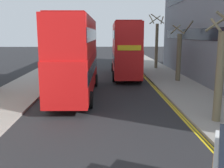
{
  "coord_description": "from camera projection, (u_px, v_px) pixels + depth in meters",
  "views": [
    {
      "loc": [
        0.1,
        -2.72,
        4.45
      ],
      "look_at": [
        0.5,
        11.0,
        1.8
      ],
      "focal_mm": 41.68,
      "sensor_mm": 36.0,
      "label": 1
    }
  ],
  "objects": [
    {
      "name": "street_tree_near",
      "position": [
        179.0,
        55.0,
        24.05
      ],
      "size": [
        1.82,
        1.76,
        5.48
      ],
      "color": "#6B6047",
      "rests_on": "sidewalk_right"
    },
    {
      "name": "double_decker_bus_oncoming",
      "position": [
        125.0,
        48.0,
        27.27
      ],
      "size": [
        2.92,
        10.84,
        5.64
      ],
      "color": "red",
      "rests_on": "ground"
    },
    {
      "name": "kerb_line_outer",
      "position": [
        169.0,
        102.0,
        17.38
      ],
      "size": [
        0.1,
        56.0,
        0.01
      ],
      "primitive_type": "cube",
      "color": "yellow",
      "rests_on": "ground"
    },
    {
      "name": "double_decker_bus_away",
      "position": [
        76.0,
        54.0,
        18.56
      ],
      "size": [
        2.93,
        10.85,
        5.64
      ],
      "color": "red",
      "rests_on": "ground"
    },
    {
      "name": "street_tree_far",
      "position": [
        157.0,
        43.0,
        32.8
      ],
      "size": [
        1.66,
        1.94,
        6.72
      ],
      "color": "#6B6047",
      "rests_on": "sidewalk_right"
    },
    {
      "name": "street_tree_mid",
      "position": [
        220.0,
        71.0,
        12.68
      ],
      "size": [
        1.55,
        1.59,
        5.53
      ],
      "color": "#6B6047",
      "rests_on": "sidewalk_right"
    },
    {
      "name": "kerb_line_inner",
      "position": [
        166.0,
        102.0,
        17.37
      ],
      "size": [
        0.1,
        56.0,
        0.01
      ],
      "primitive_type": "cube",
      "color": "yellow",
      "rests_on": "ground"
    },
    {
      "name": "sidewalk_left",
      "position": [
        15.0,
        95.0,
        19.01
      ],
      "size": [
        4.0,
        80.0,
        0.14
      ],
      "primitive_type": "cube",
      "color": "gray",
      "rests_on": "ground"
    },
    {
      "name": "sidewalk_right",
      "position": [
        190.0,
        94.0,
        19.39
      ],
      "size": [
        4.0,
        80.0,
        0.14
      ],
      "primitive_type": "cube",
      "color": "gray",
      "rests_on": "ground"
    }
  ]
}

